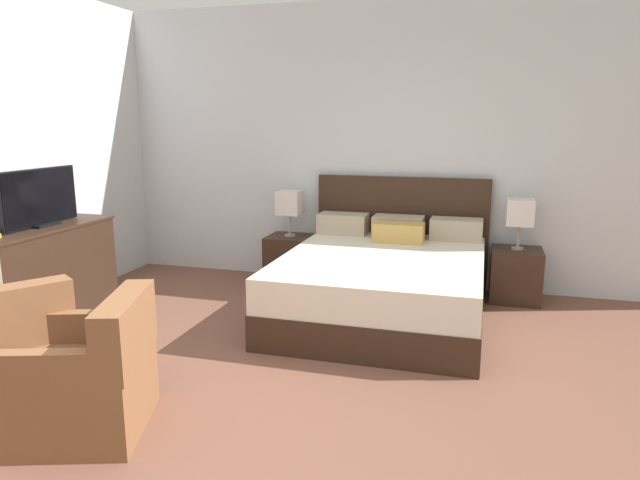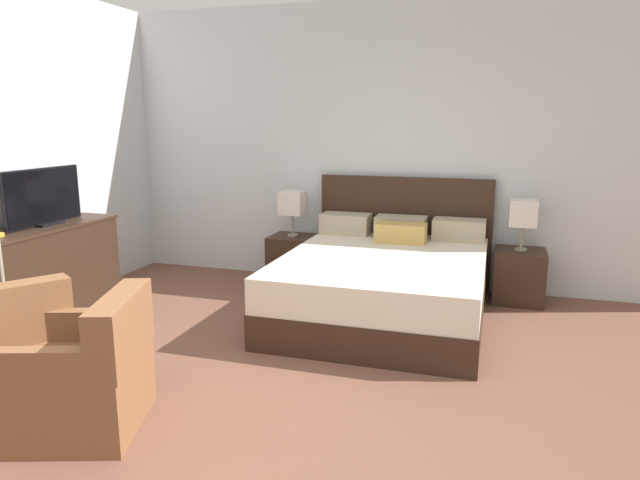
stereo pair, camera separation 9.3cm
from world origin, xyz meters
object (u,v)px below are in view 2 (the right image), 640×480
Objects in this scene: dresser at (44,272)px; tv at (43,198)px; armchair_companion at (83,379)px; armchair_by_window at (5,352)px; table_lamp_right at (523,214)px; nightstand_left at (293,259)px; table_lamp_left at (293,203)px; bed at (385,281)px; nightstand_right at (519,276)px.

tv reaches higher than dresser.
tv is 2.20m from armchair_companion.
table_lamp_right is at bearing 43.47° from armchair_by_window.
armchair_companion is at bearing -92.07° from nightstand_left.
table_lamp_right is 4.19m from tv.
table_lamp_left reaches higher than armchair_by_window.
bed is at bearing -146.39° from table_lamp_right.
armchair_by_window is (-3.07, -2.91, -0.56)m from table_lamp_right.
tv reaches higher than table_lamp_right.
table_lamp_right is at bearing 52.56° from armchair_companion.
nightstand_left is at bearing 180.00° from nightstand_right.
table_lamp_left is at bearing 46.84° from dresser.
armchair_companion is (1.50, -1.36, -0.13)m from dresser.
nightstand_left is 3.02m from armchair_by_window.
table_lamp_left is (0.00, 0.00, 0.59)m from nightstand_left.
dresser is 1.43m from armchair_by_window.
bed is at bearing -146.44° from nightstand_right.
dresser is 2.03m from armchair_companion.
table_lamp_left is at bearing 146.41° from bed.
armchair_companion is (-1.23, -2.33, -0.02)m from bed.
nightstand_right is (1.12, 0.74, -0.06)m from bed.
tv reaches higher than table_lamp_left.
table_lamp_left is 1.00× the size of table_lamp_right.
tv is at bearing -156.83° from table_lamp_right.
table_lamp_left is at bearing 87.94° from armchair_companion.
bed is 4.20× the size of nightstand_left.
tv is (-3.85, -1.65, 0.20)m from table_lamp_right.
nightstand_left is 1.00× the size of nightstand_right.
tv is at bearing 121.91° from armchair_by_window.
armchair_companion is at bearing -127.44° from table_lamp_right.
tv reaches higher than armchair_by_window.
nightstand_left is 1.06× the size of table_lamp_left.
nightstand_right is at bearing 33.56° from bed.
table_lamp_left reaches higher than nightstand_left.
dresser is at bearing -92.07° from tv.
table_lamp_left is at bearing 45.70° from tv.
nightstand_right is at bearing 52.55° from armchair_companion.
tv reaches higher than armchair_companion.
nightstand_right is 2.32m from table_lamp_left.
tv is at bearing 87.93° from dresser.
table_lamp_left is 3.12m from armchair_companion.
nightstand_right is 3.87m from armchair_companion.
table_lamp_left is at bearing 90.00° from nightstand_left.
armchair_by_window is (-3.07, -2.90, 0.04)m from nightstand_right.
table_lamp_left is 2.31m from tv.
armchair_by_window is 1.09× the size of armchair_companion.
tv is at bearing -156.85° from nightstand_right.
dresser is 0.63m from tv.
armchair_by_window is at bearing -105.82° from table_lamp_left.
nightstand_left is at bearing 87.93° from armchair_companion.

